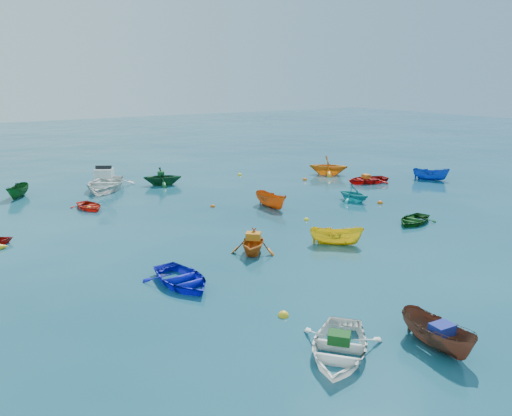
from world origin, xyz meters
TOP-DOWN VIEW (x-y plane):
  - ground at (0.00, 0.00)m, footprint 160.00×160.00m
  - dinghy_blue_sw at (-8.06, -2.01)m, footprint 2.57×3.46m
  - dinghy_white_near at (-6.41, -9.24)m, footprint 4.22×4.13m
  - sampan_brown_mid at (-3.63, -10.54)m, footprint 1.28×2.81m
  - dinghy_orange_w at (-3.73, -0.48)m, footprint 3.16×3.20m
  - sampan_yellow_mid at (0.29, -1.70)m, footprint 2.60×2.45m
  - dinghy_green_e at (6.40, -1.29)m, footprint 3.19×2.67m
  - dinghy_cyan_se at (7.19, 4.31)m, footprint 2.25×2.53m
  - sampan_orange_n at (1.73, 5.91)m, footprint 1.13×2.81m
  - dinghy_green_n at (-1.35, 15.80)m, footprint 3.55×3.35m
  - dinghy_red_ne at (12.22, 8.04)m, footprint 3.77×3.01m
  - sampan_blue_far at (17.18, 6.03)m, footprint 2.45×2.84m
  - dinghy_red_far at (-7.91, 11.79)m, footprint 2.13×2.75m
  - dinghy_orange_far at (11.89, 12.18)m, footprint 4.15×4.15m
  - sampan_green_far at (-11.09, 17.41)m, footprint 2.15×2.77m
  - motorboat_white at (-5.44, 16.68)m, footprint 5.73×6.24m
  - tarp_green_a at (-6.34, -9.17)m, footprint 0.79×0.80m
  - tarp_blue_a at (-3.65, -10.68)m, footprint 0.71×0.56m
  - tarp_orange_a at (-3.70, -0.44)m, footprint 0.84×0.82m
  - tarp_green_b at (-1.44, 15.84)m, footprint 0.71×0.78m
  - tarp_orange_b at (12.12, 8.06)m, footprint 0.57×0.69m
  - buoy_or_a at (-5.63, -8.50)m, footprint 0.38×0.38m
  - buoy_ye_a at (-6.30, -6.36)m, footprint 0.38×0.38m
  - buoy_or_b at (6.09, -1.39)m, footprint 0.32×0.32m
  - buoy_ye_b at (-7.92, 11.81)m, footprint 0.32×0.32m
  - buoy_or_c at (-1.30, 7.98)m, footprint 0.31×0.31m
  - buoy_ye_c at (1.75, 2.41)m, footprint 0.30×0.30m
  - buoy_or_d at (8.17, 2.85)m, footprint 0.37×0.37m
  - buoy_ye_d at (-4.87, 17.98)m, footprint 0.33×0.33m
  - buoy_or_e at (8.79, 11.39)m, footprint 0.36×0.36m
  - buoy_ye_e at (5.52, 15.93)m, footprint 0.36×0.36m

SIDE VIEW (x-z plane):
  - ground at x=0.00m, z-range 0.00..0.00m
  - dinghy_blue_sw at x=-8.06m, z-range -0.35..0.35m
  - dinghy_white_near at x=-6.41m, z-range -0.36..0.36m
  - sampan_brown_mid at x=-3.63m, z-range -0.53..0.53m
  - dinghy_orange_w at x=-3.73m, z-range -0.64..0.64m
  - sampan_yellow_mid at x=0.29m, z-range -0.50..0.50m
  - dinghy_green_e at x=6.40m, z-range -0.28..0.28m
  - dinghy_cyan_se at x=7.19m, z-range -0.60..0.60m
  - sampan_orange_n at x=1.73m, z-range -0.54..0.54m
  - dinghy_green_n at x=-1.35m, z-range -0.74..0.74m
  - dinghy_red_ne at x=12.22m, z-range -0.35..0.35m
  - sampan_blue_far at x=17.18m, z-range -0.53..0.53m
  - dinghy_red_far at x=-7.91m, z-range -0.26..0.26m
  - dinghy_orange_far at x=11.89m, z-range -0.83..0.83m
  - sampan_green_far at x=-11.09m, z-range -0.51..0.51m
  - motorboat_white at x=-5.44m, z-range -0.83..0.83m
  - buoy_or_a at x=-5.63m, z-range -0.19..0.19m
  - buoy_ye_a at x=-6.30m, z-range -0.19..0.19m
  - buoy_or_b at x=6.09m, z-range -0.16..0.16m
  - buoy_ye_b at x=-7.92m, z-range -0.16..0.16m
  - buoy_or_c at x=-1.30m, z-range -0.15..0.15m
  - buoy_ye_c at x=1.75m, z-range -0.15..0.15m
  - buoy_or_d at x=8.17m, z-range -0.18..0.18m
  - buoy_ye_d at x=-4.87m, z-range -0.16..0.16m
  - buoy_or_e at x=8.79m, z-range -0.18..0.18m
  - buoy_ye_e at x=5.52m, z-range -0.18..0.18m
  - tarp_orange_b at x=12.12m, z-range 0.35..0.65m
  - tarp_green_a at x=-6.34m, z-range 0.36..0.67m
  - tarp_blue_a at x=-3.65m, z-range 0.53..0.85m
  - tarp_orange_a at x=-3.70m, z-range 0.64..0.96m
  - tarp_green_b at x=-1.44m, z-range 0.74..1.05m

